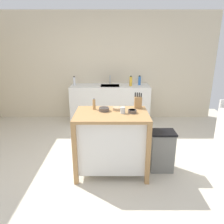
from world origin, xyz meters
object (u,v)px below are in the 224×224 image
Objects in this scene: bowl_ceramic_small at (133,111)px; drinking_cup at (123,110)px; pepper_grinder at (94,104)px; bottle_dish_soap at (75,81)px; trash_bin at (162,151)px; bottle_spray_cleaner at (140,81)px; bottle_hand_soap at (131,81)px; knife_block at (138,102)px; bowl_stoneware_deep at (105,109)px; kitchen_island at (112,139)px; sink_faucet at (111,80)px; bowl_ceramic_wide at (117,109)px.

bowl_ceramic_small is 0.14m from drinking_cup.
pepper_grinder is 0.82× the size of bottle_dish_soap.
bottle_dish_soap is at bearing 126.98° from trash_bin.
bowl_ceramic_small is 2.52m from bottle_dish_soap.
bottle_dish_soap is (-1.56, -0.04, -0.01)m from bottle_spray_cleaner.
bottle_hand_soap reaches higher than bottle_dish_soap.
knife_block is at bearing 6.54° from pepper_grinder.
drinking_cup is (-0.14, -0.02, 0.02)m from bowl_ceramic_small.
bowl_stoneware_deep is at bearing -109.67° from bottle_spray_cleaner.
pepper_grinder is at bearing -72.75° from bottle_dish_soap.
bottle_hand_soap reaches higher than kitchen_island.
kitchen_island is 8.49× the size of bowl_ceramic_small.
sink_faucet is at bearing 156.42° from bottle_hand_soap.
bowl_ceramic_wide is 0.35m from pepper_grinder.
kitchen_island is 11.61× the size of drinking_cup.
drinking_cup is 2.33m from bottle_spray_cleaner.
trash_bin is at bearing 2.32° from kitchen_island.
bowl_ceramic_small is (0.40, -0.09, -0.00)m from bowl_stoneware_deep.
pepper_grinder is 2.15m from bottle_dish_soap.
drinking_cup reaches higher than bowl_ceramic_small.
sink_faucet is at bearing 98.10° from bowl_ceramic_small.
sink_faucet is (-0.20, 2.35, 0.04)m from drinking_cup.
knife_block is 1.76× the size of bowl_ceramic_wide.
bowl_ceramic_wide reaches higher than trash_bin.
drinking_cup reaches higher than kitchen_island.
pepper_grinder is at bearing 171.65° from trash_bin.
bowl_ceramic_small is (-0.11, -0.25, -0.07)m from knife_block.
bowl_stoneware_deep reaches higher than bowl_ceramic_wide.
drinking_cup reaches higher than trash_bin.
bottle_hand_soap is (0.05, 1.87, -0.00)m from knife_block.
drinking_cup is at bearing -132.34° from knife_block.
sink_faucet reaches higher than bowl_stoneware_deep.
bowl_stoneware_deep is 2.31m from bottle_spray_cleaner.
drinking_cup is 0.14× the size of trash_bin.
knife_block is at bearing -78.07° from sink_faucet.
bottle_spray_cleaner is at bearing 1.30° from bottle_dish_soap.
bottle_dish_soap is at bearing 111.89° from kitchen_island.
bottle_dish_soap is (-1.30, 1.97, -0.01)m from knife_block.
bowl_ceramic_wide is at bearing 146.64° from bowl_ceramic_small.
knife_block is 1.08× the size of sink_faucet.
bottle_hand_soap reaches higher than bowl_stoneware_deep.
bowl_stoneware_deep is 0.69× the size of sink_faucet.
pepper_grinder reaches higher than trash_bin.
bottle_spray_cleaner reaches higher than sink_faucet.
drinking_cup is 0.39× the size of bottle_spray_cleaner.
knife_block reaches higher than kitchen_island.
bottle_hand_soap is (0.56, 2.03, 0.06)m from bowl_stoneware_deep.
bottle_dish_soap reaches higher than kitchen_island.
bowl_stoneware_deep is at bearing -164.96° from bowl_ceramic_wide.
drinking_cup reaches higher than bowl_ceramic_wide.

